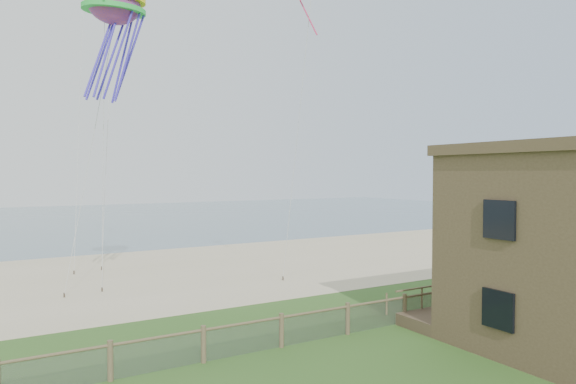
# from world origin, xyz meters

# --- Properties ---
(sand_beach) EXTENTS (72.00, 20.00, 0.02)m
(sand_beach) POSITION_xyz_m (0.00, 22.00, 0.00)
(sand_beach) COLOR tan
(sand_beach) RESTS_ON ground
(ocean) EXTENTS (160.00, 68.00, 0.02)m
(ocean) POSITION_xyz_m (0.00, 66.00, 0.00)
(ocean) COLOR slate
(ocean) RESTS_ON ground
(chainlink_fence) EXTENTS (36.20, 0.20, 1.25)m
(chainlink_fence) POSITION_xyz_m (0.00, 6.00, 0.55)
(chainlink_fence) COLOR #4A3F2A
(chainlink_fence) RESTS_ON ground
(motel_deck) EXTENTS (15.00, 2.00, 0.50)m
(motel_deck) POSITION_xyz_m (13.00, 5.00, 0.25)
(motel_deck) COLOR brown
(motel_deck) RESTS_ON ground
(picnic_table) EXTENTS (2.38, 2.11, 0.83)m
(picnic_table) POSITION_xyz_m (7.98, 3.76, 0.42)
(picnic_table) COLOR brown
(picnic_table) RESTS_ON ground
(octopus_kite) EXTENTS (3.12, 2.32, 6.09)m
(octopus_kite) POSITION_xyz_m (-3.84, 15.16, 12.73)
(octopus_kite) COLOR #E24423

